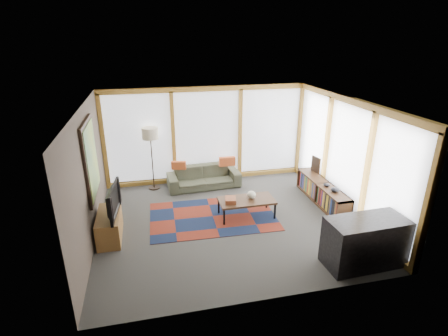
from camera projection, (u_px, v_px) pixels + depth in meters
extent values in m
plane|color=#31312F|center=(228.00, 221.00, 7.69)|extent=(5.50, 5.50, 0.00)
cube|color=#493E35|center=(88.00, 177.00, 6.65)|extent=(0.04, 5.00, 2.60)
cube|color=#493E35|center=(269.00, 227.00, 4.95)|extent=(5.50, 0.04, 2.60)
cube|color=silver|center=(229.00, 103.00, 6.76)|extent=(5.50, 5.00, 0.04)
cube|color=white|center=(207.00, 134.00, 9.47)|extent=(5.30, 0.02, 2.35)
cube|color=white|center=(347.00, 156.00, 7.79)|extent=(0.02, 4.80, 2.35)
cube|color=black|center=(90.00, 159.00, 6.84)|extent=(0.05, 1.35, 1.55)
cube|color=yellow|center=(92.00, 159.00, 6.85)|extent=(0.02, 1.20, 1.40)
cube|color=maroon|center=(213.00, 216.00, 7.88)|extent=(2.84, 1.88, 0.01)
imported|color=#373A29|center=(204.00, 177.00, 9.32)|extent=(1.95, 0.85, 0.56)
cube|color=#B24B22|center=(179.00, 165.00, 9.06)|extent=(0.40, 0.19, 0.21)
cube|color=#B24B22|center=(227.00, 161.00, 9.29)|extent=(0.44, 0.14, 0.24)
cube|color=brown|center=(231.00, 200.00, 7.62)|extent=(0.28, 0.33, 0.10)
ellipsoid|color=beige|center=(251.00, 195.00, 7.78)|extent=(0.21, 0.21, 0.17)
ellipsoid|color=black|center=(335.00, 190.00, 7.87)|extent=(0.22, 0.22, 0.10)
ellipsoid|color=black|center=(327.00, 185.00, 8.15)|extent=(0.18, 0.18, 0.07)
cube|color=black|center=(316.00, 164.00, 8.95)|extent=(0.10, 0.31, 0.41)
cube|color=brown|center=(110.00, 226.00, 6.98)|extent=(0.44, 1.06, 0.53)
imported|color=black|center=(109.00, 201.00, 6.76)|extent=(0.23, 1.05, 0.60)
cube|color=black|center=(365.00, 242.00, 6.12)|extent=(1.42, 0.70, 0.88)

